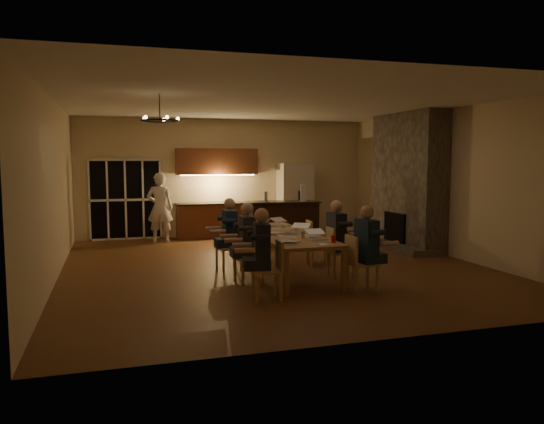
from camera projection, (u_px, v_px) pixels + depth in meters
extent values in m
plane|color=brown|center=(273.00, 266.00, 10.51)|extent=(9.00, 9.00, 0.00)
cube|color=beige|center=(226.00, 178.00, 14.66)|extent=(8.00, 0.04, 3.20)
cube|color=beige|center=(52.00, 189.00, 9.20)|extent=(0.04, 9.00, 3.20)
cube|color=beige|center=(450.00, 183.00, 11.51)|extent=(0.04, 9.00, 3.20)
cube|color=white|center=(273.00, 101.00, 10.20)|extent=(8.00, 9.00, 0.04)
cube|color=black|center=(126.00, 200.00, 13.89)|extent=(1.86, 0.08, 2.10)
cube|color=#6D6255|center=(408.00, 181.00, 12.56)|extent=(0.58, 2.50, 3.20)
cube|color=beige|center=(295.00, 199.00, 14.91)|extent=(0.90, 0.68, 2.00)
cube|color=#B87B49|center=(284.00, 253.00, 9.82)|extent=(1.10, 3.29, 0.75)
cube|color=black|center=(284.00, 223.00, 13.13)|extent=(1.81, 0.93, 1.08)
imported|color=white|center=(160.00, 208.00, 13.43)|extent=(0.72, 0.54, 1.78)
torus|color=black|center=(160.00, 121.00, 8.79)|extent=(0.62, 0.62, 0.03)
cylinder|color=white|center=(288.00, 234.00, 9.36)|extent=(0.07, 0.07, 0.10)
cylinder|color=white|center=(282.00, 226.00, 10.38)|extent=(0.08, 0.08, 0.10)
cylinder|color=white|center=(254.00, 226.00, 10.48)|extent=(0.09, 0.09, 0.10)
cylinder|color=red|center=(333.00, 239.00, 8.69)|extent=(0.08, 0.08, 0.12)
cylinder|color=red|center=(260.00, 228.00, 10.00)|extent=(0.10, 0.10, 0.12)
cylinder|color=#B2B2B7|center=(303.00, 235.00, 9.13)|extent=(0.06, 0.06, 0.12)
cylinder|color=#3F0F0C|center=(258.00, 222.00, 11.11)|extent=(0.06, 0.06, 0.12)
cylinder|color=#B2B2B7|center=(296.00, 227.00, 10.22)|extent=(0.07, 0.07, 0.12)
cylinder|color=white|center=(312.00, 236.00, 9.35)|extent=(0.26, 0.26, 0.02)
cylinder|color=white|center=(281.00, 241.00, 8.84)|extent=(0.23, 0.23, 0.02)
cylinder|color=white|center=(295.00, 227.00, 10.56)|extent=(0.26, 0.26, 0.02)
cube|color=white|center=(324.00, 245.00, 8.46)|extent=(0.16, 0.21, 0.01)
cylinder|color=#99999E|center=(266.00, 197.00, 13.00)|extent=(0.08, 0.08, 0.24)
cube|color=silver|center=(303.00, 193.00, 13.04)|extent=(0.17, 0.17, 0.43)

